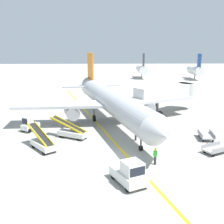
{
  "coord_description": "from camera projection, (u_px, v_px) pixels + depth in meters",
  "views": [
    {
      "loc": [
        -0.42,
        -27.47,
        11.5
      ],
      "look_at": [
        0.73,
        9.7,
        2.5
      ],
      "focal_mm": 44.42,
      "sensor_mm": 36.0,
      "label": 1
    }
  ],
  "objects": [
    {
      "name": "ground_crew_wing_walker",
      "position": [
        136.0,
        133.0,
        34.15
      ],
      "size": [
        0.36,
        0.24,
        1.7
      ],
      "color": "#26262D",
      "rests_on": "ground"
    },
    {
      "name": "distant_aircraft_mid_right",
      "position": [
        195.0,
        70.0,
        94.83
      ],
      "size": [
        3.0,
        10.1,
        8.8
      ],
      "color": "silver",
      "rests_on": "ground"
    },
    {
      "name": "baggage_tug_near_wing",
      "position": [
        30.0,
        125.0,
        37.84
      ],
      "size": [
        2.36,
        2.73,
        2.1
      ],
      "color": "silver",
      "rests_on": "ground"
    },
    {
      "name": "pushback_tug",
      "position": [
        130.0,
        173.0,
        23.32
      ],
      "size": [
        3.25,
        4.07,
        2.2
      ],
      "color": "silver",
      "rests_on": "ground"
    },
    {
      "name": "ground_crew_marshaller",
      "position": [
        155.0,
        156.0,
        27.2
      ],
      "size": [
        0.36,
        0.24,
        1.7
      ],
      "color": "#26262D",
      "rests_on": "ground"
    },
    {
      "name": "safety_cone_nose_right",
      "position": [
        141.0,
        136.0,
        35.32
      ],
      "size": [
        0.36,
        0.36,
        0.44
      ],
      "primitive_type": "cone",
      "color": "orange",
      "rests_on": "ground"
    },
    {
      "name": "safety_cone_nose_left",
      "position": [
        158.0,
        117.0,
        44.42
      ],
      "size": [
        0.36,
        0.36,
        0.44
      ],
      "primitive_type": "cone",
      "color": "orange",
      "rests_on": "ground"
    },
    {
      "name": "safety_cone_wingtip_left",
      "position": [
        150.0,
        118.0,
        43.85
      ],
      "size": [
        0.36,
        0.36,
        0.44
      ],
      "primitive_type": "cone",
      "color": "orange",
      "rests_on": "ground"
    },
    {
      "name": "baggage_cart_empty_trailing",
      "position": [
        206.0,
        136.0,
        34.7
      ],
      "size": [
        1.87,
        3.82,
        0.94
      ],
      "color": "#A5A5A8",
      "rests_on": "ground"
    },
    {
      "name": "belt_loader_aft_hold",
      "position": [
        43.0,
        143.0,
        31.18
      ],
      "size": [
        4.04,
        4.72,
        2.59
      ],
      "color": "silver",
      "rests_on": "ground"
    },
    {
      "name": "airliner",
      "position": [
        110.0,
        101.0,
        41.46
      ],
      "size": [
        27.87,
        34.82,
        10.1
      ],
      "color": "#B2B5BA",
      "rests_on": "ground"
    },
    {
      "name": "baggage_cart_loaded",
      "position": [
        216.0,
        149.0,
        30.14
      ],
      "size": [
        3.73,
        2.63,
        0.94
      ],
      "color": "#A5A5A8",
      "rests_on": "ground"
    },
    {
      "name": "belt_loader_forward_hold",
      "position": [
        72.0,
        132.0,
        35.12
      ],
      "size": [
        5.01,
        3.42,
        2.59
      ],
      "color": "silver",
      "rests_on": "ground"
    },
    {
      "name": "ground_plane",
      "position": [
        108.0,
        156.0,
        29.4
      ],
      "size": [
        300.0,
        300.0,
        0.0
      ],
      "primitive_type": "plane",
      "color": "#9E9B93"
    },
    {
      "name": "taxi_line_yellow",
      "position": [
        113.0,
        140.0,
        34.28
      ],
      "size": [
        21.02,
        77.35,
        0.01
      ],
      "primitive_type": "cube",
      "rotation": [
        0.0,
        0.0,
        0.26
      ],
      "color": "yellow",
      "rests_on": "ground"
    },
    {
      "name": "distant_aircraft_mid_left",
      "position": [
        142.0,
        69.0,
        98.22
      ],
      "size": [
        3.0,
        10.1,
        8.8
      ],
      "color": "silver",
      "rests_on": "ground"
    },
    {
      "name": "jet_bridge",
      "position": [
        171.0,
        92.0,
        48.01
      ],
      "size": [
        12.06,
        9.16,
        4.85
      ],
      "color": "beige",
      "rests_on": "ground"
    }
  ]
}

